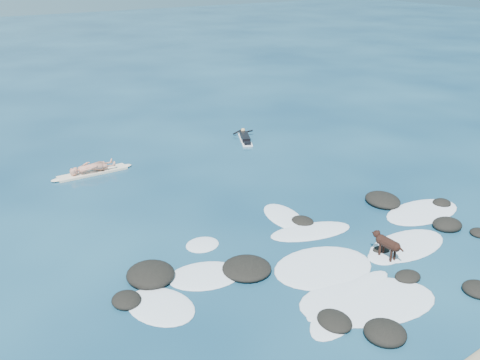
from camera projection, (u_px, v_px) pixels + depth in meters
ground at (322, 241)px, 17.54m from camera, size 160.00×160.00×0.00m
reef_rocks at (319, 267)px, 15.88m from camera, size 14.36×7.40×0.52m
breaking_foam at (333, 263)px, 16.25m from camera, size 13.15×8.20×0.12m
standing_surfer_rig at (91, 156)px, 22.62m from camera, size 3.53×0.70×2.01m
paddling_surfer_rig at (245, 138)px, 27.03m from camera, size 1.52×2.29×0.41m
dog at (387, 243)px, 16.34m from camera, size 0.34×1.28×0.81m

